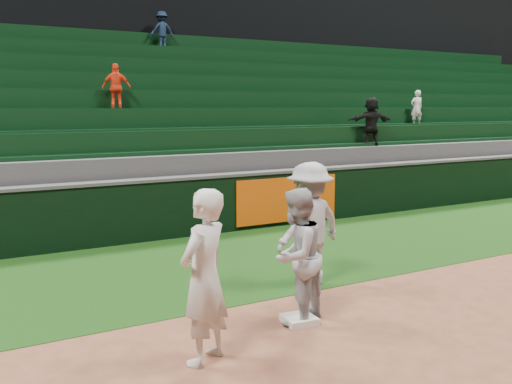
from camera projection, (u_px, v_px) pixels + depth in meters
ground at (301, 322)px, 7.13m from camera, size 70.00×70.00×0.00m
foul_grass at (203, 265)px, 9.71m from camera, size 36.00×4.20×0.01m
upper_deck at (41, 16)px, 21.25m from camera, size 40.00×12.00×12.00m
first_base at (299, 320)px, 7.11m from camera, size 0.42×0.42×0.09m
first_baseman at (204, 277)px, 5.90m from camera, size 0.81×0.73×1.85m
baserunner at (296, 256)px, 7.02m from camera, size 1.03×0.96×1.69m
base_coach at (310, 224)px, 8.49m from camera, size 1.31×0.92×1.86m
field_wall at (159, 208)px, 11.52m from camera, size 36.00×0.45×1.25m
stadium_seating at (106, 145)px, 14.59m from camera, size 36.00×5.95×5.47m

